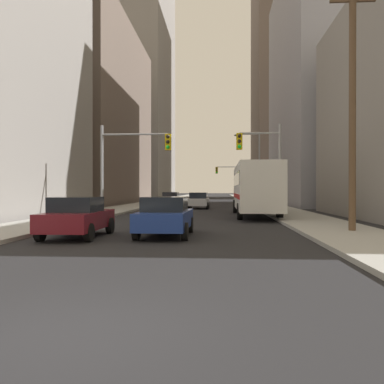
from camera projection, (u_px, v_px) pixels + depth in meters
The scene contains 17 objects.
ground_plane at pixel (57, 340), 4.87m from camera, with size 400.00×400.00×0.00m, color black.
sidewalk_left at pixel (154, 202), 55.22m from camera, with size 3.52×160.00×0.15m, color #9E9E99.
sidewalk_right at pixel (257, 202), 54.28m from camera, with size 3.52×160.00×0.15m, color #9E9E99.
city_bus at pixel (255, 188), 27.39m from camera, with size 2.67×11.51×3.40m.
sedan_blue at pixel (165, 216), 15.66m from camera, with size 1.95×4.23×1.52m.
sedan_maroon at pixel (78, 217), 15.33m from camera, with size 1.95×4.24×1.52m.
sedan_silver at pixel (199, 200), 38.35m from camera, with size 1.95×4.26×1.52m.
sedan_red at pixel (171, 199), 44.46m from camera, with size 1.95×4.23×1.52m.
traffic_signal_near_left at pixel (132, 154), 26.50m from camera, with size 4.64×0.44×6.00m.
traffic_signal_near_right at pixel (261, 155), 25.93m from camera, with size 2.84×0.44×6.00m.
traffic_signal_far_right at pixel (231, 175), 64.55m from camera, with size 4.57×0.44×6.00m.
utility_pole_right at pixel (352, 93), 16.37m from camera, with size 2.20×0.28×10.80m.
street_lamp_right at pixel (255, 162), 40.34m from camera, with size 2.58×0.32×7.50m.
building_left_mid_office at pixel (44, 116), 53.97m from camera, with size 23.83×28.64×23.15m, color #66564C.
building_left_far_tower at pixel (116, 40), 92.72m from camera, with size 23.70×29.74×71.61m, color gray.
building_right_mid_block at pixel (344, 87), 48.77m from camera, with size 14.96×24.27×28.13m, color #93939E.
building_right_far_highrise at pixel (295, 79), 90.87m from camera, with size 17.89×22.11×52.92m, color #66564C.
Camera 1 is at (1.94, -4.74, 1.80)m, focal length 38.11 mm.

